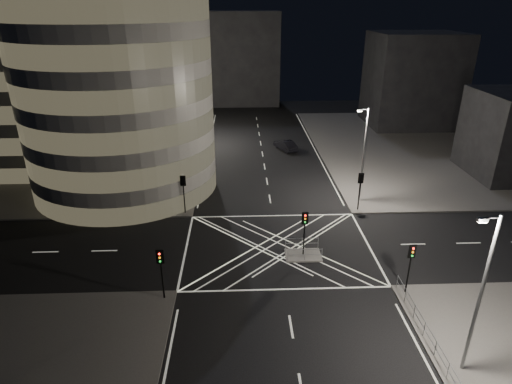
{
  "coord_description": "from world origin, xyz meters",
  "views": [
    {
      "loc": [
        -3.2,
        -32.03,
        19.63
      ],
      "look_at": [
        -1.71,
        5.2,
        3.0
      ],
      "focal_mm": 30.0,
      "sensor_mm": 36.0,
      "label": 1
    }
  ],
  "objects_px": {
    "traffic_signal_fr": "(360,185)",
    "street_lamp_right_near": "(480,292)",
    "traffic_signal_fl": "(183,187)",
    "traffic_signal_nl": "(161,265)",
    "traffic_signal_island": "(305,226)",
    "street_lamp_left_far": "(196,108)",
    "sedan": "(286,145)",
    "central_island": "(303,255)",
    "street_lamp_left_near": "(181,146)",
    "street_lamp_right_far": "(363,152)",
    "traffic_signal_nr": "(411,260)"
  },
  "relations": [
    {
      "from": "traffic_signal_fr",
      "to": "traffic_signal_nr",
      "type": "relative_size",
      "value": 1.0
    },
    {
      "from": "traffic_signal_fl",
      "to": "traffic_signal_nr",
      "type": "height_order",
      "value": "same"
    },
    {
      "from": "traffic_signal_nr",
      "to": "traffic_signal_island",
      "type": "bearing_deg",
      "value": 142.07
    },
    {
      "from": "traffic_signal_island",
      "to": "traffic_signal_fr",
      "type": "bearing_deg",
      "value": 50.67
    },
    {
      "from": "street_lamp_left_near",
      "to": "street_lamp_left_far",
      "type": "bearing_deg",
      "value": 90.0
    },
    {
      "from": "traffic_signal_island",
      "to": "traffic_signal_fl",
      "type": "bearing_deg",
      "value": 142.46
    },
    {
      "from": "traffic_signal_fl",
      "to": "street_lamp_right_far",
      "type": "bearing_deg",
      "value": 6.88
    },
    {
      "from": "central_island",
      "to": "sedan",
      "type": "distance_m",
      "value": 28.21
    },
    {
      "from": "traffic_signal_fr",
      "to": "sedan",
      "type": "relative_size",
      "value": 0.89
    },
    {
      "from": "traffic_signal_nl",
      "to": "street_lamp_right_near",
      "type": "relative_size",
      "value": 0.4
    },
    {
      "from": "traffic_signal_fr",
      "to": "street_lamp_right_near",
      "type": "relative_size",
      "value": 0.4
    },
    {
      "from": "traffic_signal_fl",
      "to": "street_lamp_right_near",
      "type": "height_order",
      "value": "street_lamp_right_near"
    },
    {
      "from": "traffic_signal_fr",
      "to": "traffic_signal_fl",
      "type": "bearing_deg",
      "value": 180.0
    },
    {
      "from": "traffic_signal_nl",
      "to": "street_lamp_left_near",
      "type": "bearing_deg",
      "value": 91.94
    },
    {
      "from": "street_lamp_left_near",
      "to": "street_lamp_right_far",
      "type": "xyz_separation_m",
      "value": [
        18.87,
        -3.0,
        0.0
      ]
    },
    {
      "from": "street_lamp_left_far",
      "to": "street_lamp_right_far",
      "type": "relative_size",
      "value": 1.0
    },
    {
      "from": "street_lamp_left_near",
      "to": "street_lamp_right_near",
      "type": "bearing_deg",
      "value": -54.03
    },
    {
      "from": "sedan",
      "to": "street_lamp_left_near",
      "type": "bearing_deg",
      "value": 24.07
    },
    {
      "from": "traffic_signal_nr",
      "to": "street_lamp_right_near",
      "type": "xyz_separation_m",
      "value": [
        0.64,
        -7.2,
        2.63
      ]
    },
    {
      "from": "traffic_signal_nl",
      "to": "traffic_signal_fr",
      "type": "relative_size",
      "value": 1.0
    },
    {
      "from": "traffic_signal_fr",
      "to": "traffic_signal_island",
      "type": "bearing_deg",
      "value": -129.33
    },
    {
      "from": "street_lamp_right_far",
      "to": "street_lamp_right_near",
      "type": "distance_m",
      "value": 23.0
    },
    {
      "from": "traffic_signal_nl",
      "to": "traffic_signal_island",
      "type": "height_order",
      "value": "same"
    },
    {
      "from": "traffic_signal_fr",
      "to": "street_lamp_right_near",
      "type": "height_order",
      "value": "street_lamp_right_near"
    },
    {
      "from": "street_lamp_left_near",
      "to": "sedan",
      "type": "xyz_separation_m",
      "value": [
        12.85,
        14.67,
        -4.8
      ]
    },
    {
      "from": "traffic_signal_nl",
      "to": "traffic_signal_nr",
      "type": "bearing_deg",
      "value": 0.0
    },
    {
      "from": "traffic_signal_fl",
      "to": "traffic_signal_fr",
      "type": "distance_m",
      "value": 17.6
    },
    {
      "from": "street_lamp_right_near",
      "to": "sedan",
      "type": "bearing_deg",
      "value": 98.42
    },
    {
      "from": "traffic_signal_fl",
      "to": "traffic_signal_fr",
      "type": "relative_size",
      "value": 1.0
    },
    {
      "from": "traffic_signal_fr",
      "to": "street_lamp_left_near",
      "type": "relative_size",
      "value": 0.4
    },
    {
      "from": "traffic_signal_nr",
      "to": "street_lamp_left_near",
      "type": "relative_size",
      "value": 0.4
    },
    {
      "from": "street_lamp_left_far",
      "to": "street_lamp_right_far",
      "type": "distance_m",
      "value": 28.23
    },
    {
      "from": "central_island",
      "to": "traffic_signal_nl",
      "type": "distance_m",
      "value": 12.36
    },
    {
      "from": "traffic_signal_fr",
      "to": "street_lamp_left_far",
      "type": "relative_size",
      "value": 0.4
    },
    {
      "from": "traffic_signal_fl",
      "to": "street_lamp_left_near",
      "type": "relative_size",
      "value": 0.4
    },
    {
      "from": "central_island",
      "to": "street_lamp_right_near",
      "type": "distance_m",
      "value": 15.54
    },
    {
      "from": "traffic_signal_island",
      "to": "street_lamp_right_near",
      "type": "relative_size",
      "value": 0.4
    },
    {
      "from": "traffic_signal_nr",
      "to": "sedan",
      "type": "relative_size",
      "value": 0.89
    },
    {
      "from": "traffic_signal_nr",
      "to": "street_lamp_left_near",
      "type": "xyz_separation_m",
      "value": [
        -18.24,
        18.8,
        2.63
      ]
    },
    {
      "from": "traffic_signal_nr",
      "to": "street_lamp_right_near",
      "type": "height_order",
      "value": "street_lamp_right_near"
    },
    {
      "from": "traffic_signal_fr",
      "to": "street_lamp_right_near",
      "type": "xyz_separation_m",
      "value": [
        0.64,
        -20.8,
        2.63
      ]
    },
    {
      "from": "traffic_signal_island",
      "to": "traffic_signal_nl",
      "type": "bearing_deg",
      "value": -153.86
    },
    {
      "from": "traffic_signal_island",
      "to": "street_lamp_right_far",
      "type": "bearing_deg",
      "value": 54.7
    },
    {
      "from": "traffic_signal_fr",
      "to": "traffic_signal_island",
      "type": "height_order",
      "value": "same"
    },
    {
      "from": "traffic_signal_island",
      "to": "street_lamp_right_near",
      "type": "xyz_separation_m",
      "value": [
        7.44,
        -12.5,
        2.63
      ]
    },
    {
      "from": "traffic_signal_island",
      "to": "street_lamp_right_near",
      "type": "distance_m",
      "value": 14.78
    },
    {
      "from": "sedan",
      "to": "central_island",
      "type": "bearing_deg",
      "value": 62.42
    },
    {
      "from": "street_lamp_left_far",
      "to": "sedan",
      "type": "xyz_separation_m",
      "value": [
        12.85,
        -3.33,
        -4.8
      ]
    },
    {
      "from": "traffic_signal_nl",
      "to": "traffic_signal_island",
      "type": "xyz_separation_m",
      "value": [
        10.8,
        5.3,
        0.0
      ]
    },
    {
      "from": "central_island",
      "to": "street_lamp_right_near",
      "type": "bearing_deg",
      "value": -59.25
    }
  ]
}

